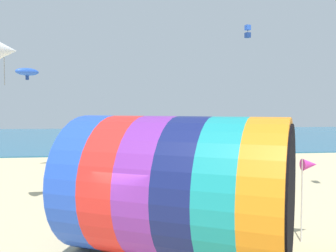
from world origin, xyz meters
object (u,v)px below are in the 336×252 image
at_px(giant_inflatable_tube, 178,187).
at_px(kite_blue_box, 248,31).
at_px(kite_white_delta, 4,50).
at_px(kite_blue_parafoil, 27,72).
at_px(beach_flag, 309,168).
at_px(bystander_near_water, 240,168).

height_order(giant_inflatable_tube, kite_blue_box, kite_blue_box).
bearing_deg(kite_white_delta, giant_inflatable_tube, -42.24).
xyz_separation_m(kite_blue_box, kite_blue_parafoil, (-15.22, -1.71, -3.29)).
bearing_deg(giant_inflatable_tube, beach_flag, 8.87).
bearing_deg(kite_blue_parafoil, giant_inflatable_tube, -64.00).
bearing_deg(beach_flag, kite_blue_box, 77.09).
relative_size(giant_inflatable_tube, bystander_near_water, 3.95).
xyz_separation_m(kite_blue_box, beach_flag, (-3.76, -16.39, -7.37)).
bearing_deg(beach_flag, kite_white_delta, 154.36).
distance_m(kite_blue_parafoil, bystander_near_water, 14.73).
distance_m(giant_inflatable_tube, bystander_near_water, 9.96).
xyz_separation_m(kite_white_delta, beach_flag, (9.95, -4.78, -3.98)).
relative_size(kite_white_delta, bystander_near_water, 1.06).
distance_m(kite_white_delta, beach_flag, 11.74).
bearing_deg(kite_blue_parafoil, kite_white_delta, -81.32).
height_order(bystander_near_water, beach_flag, beach_flag).
distance_m(giant_inflatable_tube, kite_white_delta, 9.12).
bearing_deg(giant_inflatable_tube, kite_white_delta, 137.76).
relative_size(kite_blue_box, bystander_near_water, 0.57).
height_order(kite_blue_parafoil, beach_flag, kite_blue_parafoil).
height_order(giant_inflatable_tube, beach_flag, giant_inflatable_tube).
bearing_deg(kite_blue_box, kite_white_delta, -139.74).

